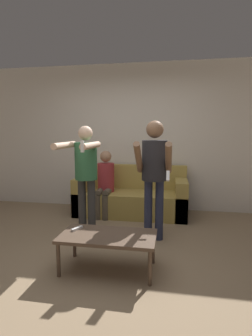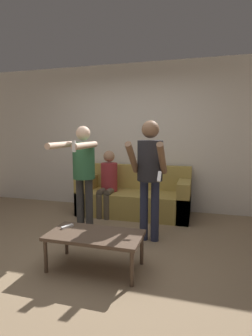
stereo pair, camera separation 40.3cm
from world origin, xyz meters
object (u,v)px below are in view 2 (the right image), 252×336
at_px(couch, 134,198).
at_px(coffee_table, 95,237).
at_px(person_standing_right, 150,167).
at_px(remote_on_table, 67,226).
at_px(person_seated, 108,181).
at_px(person_standing_left, 83,168).

height_order(couch, coffee_table, couch).
bearing_deg(person_standing_right, remote_on_table, -134.53).
distance_m(coffee_table, remote_on_table, 0.38).
bearing_deg(remote_on_table, coffee_table, -12.60).
relative_size(person_standing_right, person_seated, 1.41).
bearing_deg(coffee_table, remote_on_table, 167.40).
height_order(person_seated, remote_on_table, person_seated).
relative_size(person_standing_left, person_standing_right, 0.96).
distance_m(person_standing_left, person_seated, 1.01).
bearing_deg(coffee_table, person_seated, 105.34).
height_order(person_seated, coffee_table, person_seated).
relative_size(couch, person_seated, 1.71).
distance_m(couch, person_standing_right, 1.38).
distance_m(couch, coffee_table, 1.96).
height_order(couch, person_standing_right, person_standing_right).
height_order(person_standing_right, coffee_table, person_standing_right).
bearing_deg(remote_on_table, person_standing_left, 101.49).
relative_size(person_standing_left, person_seated, 1.36).
distance_m(person_standing_right, person_seated, 1.35).
distance_m(person_standing_left, remote_on_table, 0.97).
relative_size(person_seated, remote_on_table, 7.46).
xyz_separation_m(coffee_table, remote_on_table, (-0.37, 0.08, 0.05)).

